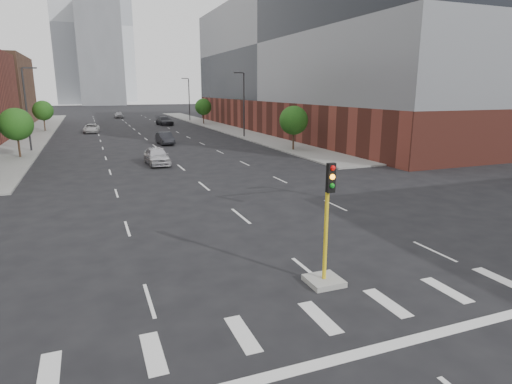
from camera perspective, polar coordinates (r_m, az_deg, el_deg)
sidewalk_left_far at (r=77.92m, az=-27.07°, el=7.15°), size 5.00×92.00×0.15m
sidewalk_right_far at (r=80.72m, az=-5.21°, el=8.74°), size 5.00×92.00×0.15m
building_right_main at (r=73.35m, az=9.30°, el=16.68°), size 24.00×70.00×22.00m
tower_left at (r=225.04m, az=-22.71°, el=19.77°), size 22.00×22.00×70.00m
tower_right at (r=265.92m, az=-18.57°, el=20.07°), size 20.00×20.00×80.00m
tower_mid at (r=203.96m, az=-20.11°, el=17.05°), size 18.00×18.00×44.00m
median_traffic_signal at (r=15.42m, az=9.22°, el=-8.73°), size 1.20×1.20×4.40m
streetlight_right_a at (r=61.89m, az=-1.71°, el=11.91°), size 1.60×0.22×9.07m
streetlight_right_b at (r=95.57m, az=-8.96°, el=12.33°), size 1.60×0.22×9.07m
streetlight_left at (r=53.63m, az=-28.23°, el=10.09°), size 1.60×0.22×9.07m
tree_left_near at (r=48.83m, az=-29.35°, el=7.87°), size 3.20×3.20×4.85m
tree_left_far at (r=78.61m, az=-26.53°, el=9.69°), size 3.20×3.20×4.85m
tree_right_near at (r=48.38m, az=5.04°, el=9.50°), size 3.20×3.20×4.85m
tree_right_far at (r=86.03m, az=-7.05°, el=11.20°), size 3.20×3.20×4.85m
car_near_left at (r=40.36m, az=-13.07°, el=4.70°), size 2.07×4.82×1.62m
car_mid_right at (r=55.39m, az=-12.05°, el=7.02°), size 1.82×4.64×1.51m
car_far_left at (r=73.69m, az=-21.09°, el=7.92°), size 2.65×5.10×1.37m
car_deep_right at (r=85.36m, az=-12.12°, el=9.25°), size 3.00×5.84×1.62m
car_distant at (r=109.56m, az=-17.86°, el=9.78°), size 1.96×4.67×1.58m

